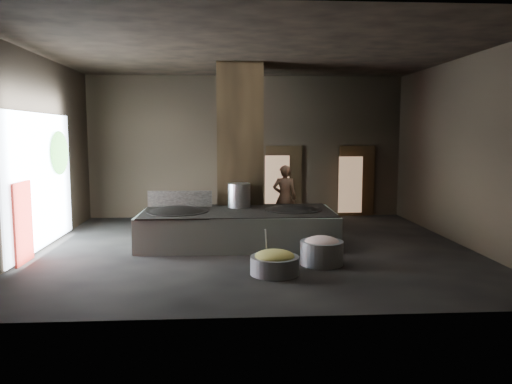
{
  "coord_description": "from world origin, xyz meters",
  "views": [
    {
      "loc": [
        -0.71,
        -11.54,
        2.68
      ],
      "look_at": [
        0.06,
        0.64,
        1.25
      ],
      "focal_mm": 35.0,
      "sensor_mm": 36.0,
      "label": 1
    }
  ],
  "objects": [
    {
      "name": "ladle",
      "position": [
        0.09,
        -2.1,
        0.55
      ],
      "size": [
        0.1,
        0.37,
        0.67
      ],
      "primitive_type": "cylinder",
      "rotation": [
        0.49,
        0.0,
        -0.2
      ],
      "color": "#B1B4BA",
      "rests_on": "veg_basin"
    },
    {
      "name": "back_wall",
      "position": [
        0.0,
        4.55,
        2.25
      ],
      "size": [
        10.0,
        0.1,
        4.5
      ],
      "primitive_type": "cube",
      "color": "black",
      "rests_on": "ground"
    },
    {
      "name": "ceiling",
      "position": [
        0.0,
        0.0,
        4.55
      ],
      "size": [
        10.0,
        9.0,
        0.1
      ],
      "primitive_type": "cube",
      "color": "black",
      "rests_on": "back_wall"
    },
    {
      "name": "wok_right",
      "position": [
        0.95,
        0.44,
        0.75
      ],
      "size": [
        1.37,
        1.37,
        0.38
      ],
      "primitive_type": "ellipsoid",
      "color": "black",
      "rests_on": "hearth_platform"
    },
    {
      "name": "stock_pot",
      "position": [
        -0.35,
        0.94,
        1.13
      ],
      "size": [
        0.57,
        0.57,
        0.61
      ],
      "primitive_type": "cylinder",
      "color": "#B1B4BA",
      "rests_on": "hearth_platform"
    },
    {
      "name": "meat_basin",
      "position": [
        1.28,
        -1.59,
        0.24
      ],
      "size": [
        1.13,
        1.13,
        0.49
      ],
      "primitive_type": "cylinder",
      "rotation": [
        0.0,
        0.0,
        -0.34
      ],
      "color": "gray",
      "rests_on": "ground"
    },
    {
      "name": "pillar",
      "position": [
        -0.3,
        1.9,
        2.25
      ],
      "size": [
        1.2,
        1.2,
        4.5
      ],
      "primitive_type": "cube",
      "color": "black",
      "rests_on": "ground"
    },
    {
      "name": "wok_right_rim",
      "position": [
        0.95,
        0.44,
        0.82
      ],
      "size": [
        1.4,
        1.4,
        0.05
      ],
      "primitive_type": "cylinder",
      "color": "black",
      "rests_on": "hearth_platform"
    },
    {
      "name": "pavilion_sliver",
      "position": [
        -4.88,
        -1.1,
        0.85
      ],
      "size": [
        0.05,
        0.9,
        1.7
      ],
      "primitive_type": "cube",
      "color": "maroon",
      "rests_on": "ground"
    },
    {
      "name": "cook",
      "position": [
        0.96,
        2.14,
        0.91
      ],
      "size": [
        0.72,
        0.51,
        1.82
      ],
      "primitive_type": "imported",
      "rotation": [
        0.0,
        0.0,
        3.01
      ],
      "color": "#9E6F50",
      "rests_on": "ground"
    },
    {
      "name": "wok_left",
      "position": [
        -1.85,
        0.34,
        0.75
      ],
      "size": [
        1.47,
        1.47,
        0.41
      ],
      "primitive_type": "ellipsoid",
      "color": "black",
      "rests_on": "hearth_platform"
    },
    {
      "name": "doorway_far_glow",
      "position": [
        3.32,
        4.15,
        1.05
      ],
      "size": [
        0.76,
        0.04,
        1.81
      ],
      "primitive_type": "cube",
      "color": "#8C6647",
      "rests_on": "ground"
    },
    {
      "name": "left_opening",
      "position": [
        -4.95,
        0.2,
        1.6
      ],
      "size": [
        0.04,
        4.2,
        3.1
      ],
      "primitive_type": "cube",
      "color": "white",
      "rests_on": "ground"
    },
    {
      "name": "veg_basin",
      "position": [
        0.24,
        -2.25,
        0.17
      ],
      "size": [
        1.13,
        1.13,
        0.35
      ],
      "primitive_type": "cylinder",
      "rotation": [
        0.0,
        0.0,
        0.23
      ],
      "color": "gray",
      "rests_on": "ground"
    },
    {
      "name": "front_wall",
      "position": [
        0.0,
        -4.55,
        2.25
      ],
      "size": [
        10.0,
        0.1,
        4.5
      ],
      "primitive_type": "cube",
      "color": "black",
      "rests_on": "ground"
    },
    {
      "name": "left_wall",
      "position": [
        -5.05,
        0.0,
        2.25
      ],
      "size": [
        0.1,
        9.0,
        4.5
      ],
      "primitive_type": "cube",
      "color": "black",
      "rests_on": "ground"
    },
    {
      "name": "doorway_near",
      "position": [
        1.2,
        4.45,
        1.1
      ],
      "size": [
        1.18,
        0.08,
        2.38
      ],
      "primitive_type": "cube",
      "color": "black",
      "rests_on": "ground"
    },
    {
      "name": "right_wall",
      "position": [
        5.05,
        0.0,
        2.25
      ],
      "size": [
        0.1,
        9.0,
        4.5
      ],
      "primitive_type": "cube",
      "color": "black",
      "rests_on": "ground"
    },
    {
      "name": "splash_guard",
      "position": [
        -1.85,
        1.14,
        1.03
      ],
      "size": [
        1.62,
        0.11,
        0.41
      ],
      "primitive_type": "cube",
      "rotation": [
        0.0,
        0.0,
        -0.03
      ],
      "color": "black",
      "rests_on": "hearth_platform"
    },
    {
      "name": "wok_left_rim",
      "position": [
        -1.85,
        0.34,
        0.82
      ],
      "size": [
        1.5,
        1.5,
        0.05
      ],
      "primitive_type": "cylinder",
      "color": "black",
      "rests_on": "hearth_platform"
    },
    {
      "name": "veg_fill",
      "position": [
        0.24,
        -2.25,
        0.35
      ],
      "size": [
        0.77,
        0.77,
        0.24
      ],
      "primitive_type": "ellipsoid",
      "color": "#7D9B4B",
      "rests_on": "veg_basin"
    },
    {
      "name": "meat_fill",
      "position": [
        1.28,
        -1.59,
        0.45
      ],
      "size": [
        0.73,
        0.73,
        0.28
      ],
      "primitive_type": "ellipsoid",
      "color": "tan",
      "rests_on": "meat_basin"
    },
    {
      "name": "floor",
      "position": [
        0.0,
        0.0,
        -0.05
      ],
      "size": [
        10.0,
        9.0,
        0.1
      ],
      "primitive_type": "cube",
      "color": "black",
      "rests_on": "ground"
    },
    {
      "name": "doorway_far",
      "position": [
        3.6,
        4.45,
        1.1
      ],
      "size": [
        1.18,
        0.08,
        2.38
      ],
      "primitive_type": "cube",
      "color": "black",
      "rests_on": "ground"
    },
    {
      "name": "platform_cap",
      "position": [
        -0.4,
        0.39,
        0.82
      ],
      "size": [
        4.56,
        2.19,
        0.03
      ],
      "primitive_type": "cube",
      "color": "black",
      "rests_on": "hearth_platform"
    },
    {
      "name": "hearth_platform",
      "position": [
        -0.4,
        0.39,
        0.41
      ],
      "size": [
        4.73,
        2.37,
        0.81
      ],
      "primitive_type": "cube",
      "rotation": [
        0.0,
        0.0,
        -0.03
      ],
      "color": "#B1C4B0",
      "rests_on": "ground"
    },
    {
      "name": "tree_silhouette",
      "position": [
        -4.85,
        1.3,
        2.2
      ],
      "size": [
        0.28,
        1.1,
        1.1
      ],
      "primitive_type": "ellipsoid",
      "color": "#194714",
      "rests_on": "left_opening"
    },
    {
      "name": "doorway_near_glow",
      "position": [
        0.99,
        4.4,
        1.05
      ],
      "size": [
        0.79,
        0.04,
        1.86
      ],
      "primitive_type": "cube",
      "color": "#8C6647",
      "rests_on": "ground"
    }
  ]
}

